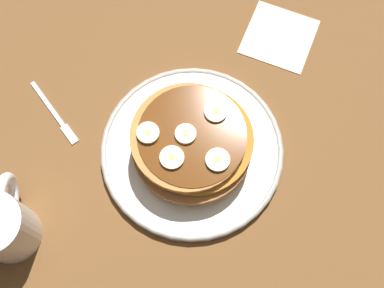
{
  "coord_description": "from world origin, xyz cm",
  "views": [
    {
      "loc": [
        -24.99,
        -0.61,
        71.61
      ],
      "look_at": [
        0.0,
        0.0,
        3.58
      ],
      "focal_mm": 46.39,
      "sensor_mm": 36.0,
      "label": 1
    }
  ],
  "objects_px": {
    "banana_slice_3": "(172,158)",
    "banana_slice_4": "(148,136)",
    "banana_slice_2": "(216,112)",
    "coffee_mug": "(2,225)",
    "pancake_stack": "(191,142)",
    "napkin": "(279,36)",
    "fork": "(56,115)",
    "plate": "(192,150)",
    "banana_slice_1": "(218,160)",
    "banana_slice_0": "(186,132)"
  },
  "relations": [
    {
      "from": "banana_slice_2",
      "to": "banana_slice_4",
      "type": "xyz_separation_m",
      "value": [
        -0.04,
        0.09,
        0.0
      ]
    },
    {
      "from": "banana_slice_4",
      "to": "banana_slice_1",
      "type": "bearing_deg",
      "value": -108.92
    },
    {
      "from": "banana_slice_2",
      "to": "banana_slice_3",
      "type": "relative_size",
      "value": 0.98
    },
    {
      "from": "banana_slice_2",
      "to": "coffee_mug",
      "type": "xyz_separation_m",
      "value": [
        -0.16,
        0.29,
        -0.03
      ]
    },
    {
      "from": "banana_slice_0",
      "to": "banana_slice_2",
      "type": "relative_size",
      "value": 0.91
    },
    {
      "from": "banana_slice_3",
      "to": "banana_slice_4",
      "type": "xyz_separation_m",
      "value": [
        0.03,
        0.03,
        0.0
      ]
    },
    {
      "from": "fork",
      "to": "pancake_stack",
      "type": "bearing_deg",
      "value": -104.07
    },
    {
      "from": "banana_slice_2",
      "to": "banana_slice_4",
      "type": "relative_size",
      "value": 1.03
    },
    {
      "from": "coffee_mug",
      "to": "banana_slice_4",
      "type": "bearing_deg",
      "value": -57.12
    },
    {
      "from": "plate",
      "to": "pancake_stack",
      "type": "xyz_separation_m",
      "value": [
        0.0,
        0.0,
        0.03
      ]
    },
    {
      "from": "coffee_mug",
      "to": "plate",
      "type": "bearing_deg",
      "value": -63.18
    },
    {
      "from": "pancake_stack",
      "to": "banana_slice_4",
      "type": "relative_size",
      "value": 5.72
    },
    {
      "from": "pancake_stack",
      "to": "banana_slice_0",
      "type": "distance_m",
      "value": 0.03
    },
    {
      "from": "banana_slice_1",
      "to": "banana_slice_4",
      "type": "distance_m",
      "value": 0.1
    },
    {
      "from": "fork",
      "to": "napkin",
      "type": "bearing_deg",
      "value": -66.72
    },
    {
      "from": "pancake_stack",
      "to": "coffee_mug",
      "type": "distance_m",
      "value": 0.28
    },
    {
      "from": "banana_slice_3",
      "to": "banana_slice_4",
      "type": "bearing_deg",
      "value": 47.7
    },
    {
      "from": "pancake_stack",
      "to": "fork",
      "type": "relative_size",
      "value": 1.7
    },
    {
      "from": "plate",
      "to": "banana_slice_3",
      "type": "xyz_separation_m",
      "value": [
        -0.04,
        0.03,
        0.07
      ]
    },
    {
      "from": "banana_slice_3",
      "to": "banana_slice_4",
      "type": "relative_size",
      "value": 1.06
    },
    {
      "from": "pancake_stack",
      "to": "plate",
      "type": "bearing_deg",
      "value": -137.72
    },
    {
      "from": "coffee_mug",
      "to": "napkin",
      "type": "relative_size",
      "value": 1.09
    },
    {
      "from": "banana_slice_1",
      "to": "banana_slice_3",
      "type": "distance_m",
      "value": 0.06
    },
    {
      "from": "banana_slice_1",
      "to": "banana_slice_3",
      "type": "relative_size",
      "value": 0.99
    },
    {
      "from": "napkin",
      "to": "banana_slice_4",
      "type": "bearing_deg",
      "value": 136.31
    },
    {
      "from": "banana_slice_0",
      "to": "coffee_mug",
      "type": "xyz_separation_m",
      "value": [
        -0.13,
        0.25,
        -0.03
      ]
    },
    {
      "from": "napkin",
      "to": "coffee_mug",
      "type": "bearing_deg",
      "value": 130.4
    },
    {
      "from": "banana_slice_1",
      "to": "banana_slice_2",
      "type": "height_order",
      "value": "same"
    },
    {
      "from": "napkin",
      "to": "banana_slice_2",
      "type": "bearing_deg",
      "value": 147.95
    },
    {
      "from": "banana_slice_2",
      "to": "fork",
      "type": "xyz_separation_m",
      "value": [
        0.02,
        0.25,
        -0.07
      ]
    },
    {
      "from": "plate",
      "to": "banana_slice_3",
      "type": "height_order",
      "value": "banana_slice_3"
    },
    {
      "from": "coffee_mug",
      "to": "fork",
      "type": "relative_size",
      "value": 1.11
    },
    {
      "from": "coffee_mug",
      "to": "pancake_stack",
      "type": "bearing_deg",
      "value": -62.88
    },
    {
      "from": "banana_slice_3",
      "to": "coffee_mug",
      "type": "xyz_separation_m",
      "value": [
        -0.09,
        0.23,
        -0.03
      ]
    },
    {
      "from": "banana_slice_1",
      "to": "napkin",
      "type": "xyz_separation_m",
      "value": [
        0.24,
        -0.1,
        -0.07
      ]
    },
    {
      "from": "fork",
      "to": "banana_slice_2",
      "type": "bearing_deg",
      "value": -94.53
    },
    {
      "from": "plate",
      "to": "banana_slice_1",
      "type": "relative_size",
      "value": 8.21
    },
    {
      "from": "coffee_mug",
      "to": "napkin",
      "type": "bearing_deg",
      "value": -49.6
    },
    {
      "from": "plate",
      "to": "pancake_stack",
      "type": "relative_size",
      "value": 1.51
    },
    {
      "from": "banana_slice_0",
      "to": "banana_slice_2",
      "type": "bearing_deg",
      "value": -53.15
    },
    {
      "from": "banana_slice_4",
      "to": "coffee_mug",
      "type": "xyz_separation_m",
      "value": [
        -0.12,
        0.19,
        -0.03
      ]
    },
    {
      "from": "plate",
      "to": "coffee_mug",
      "type": "relative_size",
      "value": 2.31
    },
    {
      "from": "banana_slice_2",
      "to": "coffee_mug",
      "type": "relative_size",
      "value": 0.28
    },
    {
      "from": "banana_slice_1",
      "to": "fork",
      "type": "bearing_deg",
      "value": 69.91
    },
    {
      "from": "plate",
      "to": "napkin",
      "type": "bearing_deg",
      "value": -34.14
    },
    {
      "from": "banana_slice_3",
      "to": "banana_slice_4",
      "type": "distance_m",
      "value": 0.05
    },
    {
      "from": "banana_slice_0",
      "to": "banana_slice_2",
      "type": "height_order",
      "value": "same"
    },
    {
      "from": "fork",
      "to": "banana_slice_4",
      "type": "bearing_deg",
      "value": -110.81
    },
    {
      "from": "banana_slice_2",
      "to": "coffee_mug",
      "type": "distance_m",
      "value": 0.33
    },
    {
      "from": "pancake_stack",
      "to": "fork",
      "type": "height_order",
      "value": "pancake_stack"
    }
  ]
}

